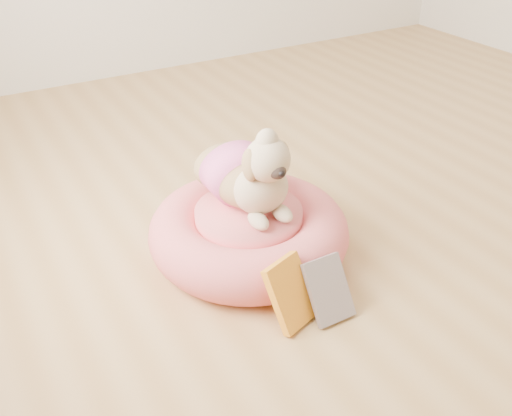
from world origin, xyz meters
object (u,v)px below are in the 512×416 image
dog (247,160)px  book_yellow (290,293)px  pet_bed (249,232)px  book_white (328,290)px

dog → book_yellow: dog is taller
dog → pet_bed: bearing=-115.4°
dog → book_white: (0.04, -0.43, -0.26)m
dog → book_yellow: (-0.08, -0.40, -0.24)m
dog → book_white: 0.50m
pet_bed → dog: size_ratio=1.54×
dog → book_yellow: size_ratio=2.13×
book_yellow → dog: bearing=60.4°
pet_bed → book_white: pet_bed is taller
book_white → dog: bearing=95.1°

